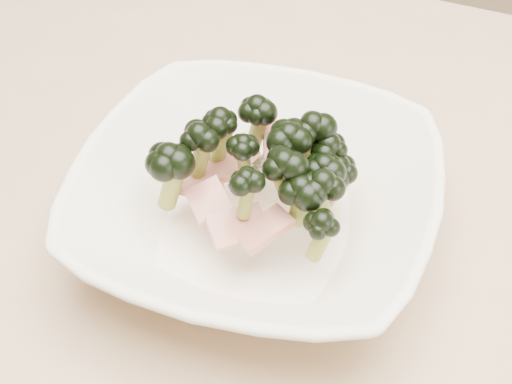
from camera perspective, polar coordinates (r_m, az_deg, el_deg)
dining_table at (r=0.75m, az=5.29°, el=-5.87°), size 1.20×0.80×0.75m
broccoli_dish at (r=0.61m, az=0.20°, el=-0.43°), size 0.34×0.34×0.11m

